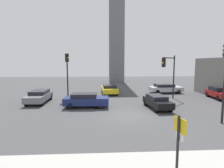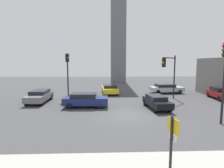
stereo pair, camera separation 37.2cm
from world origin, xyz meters
The scene contains 11 objects.
ground_plane centered at (0.00, 0.00, 0.00)m, with size 85.66×85.66×0.00m, color #424244.
direction_sign centered at (0.52, -8.71, 1.60)m, with size 0.20×0.68×2.36m.
traffic_light_0 centered at (-6.44, 7.26, 3.81)m, with size 0.48×0.45×5.49m.
traffic_light_2 centered at (5.61, 6.03, 3.69)m, with size 2.23×2.04×5.27m.
car_0 centered at (3.04, 1.98, 0.69)m, with size 2.03×4.08×1.27m.
car_1 centered at (-1.26, 10.52, 0.71)m, with size 2.32×4.63×1.32m.
car_2 centered at (-3.87, 2.79, 0.75)m, with size 4.37×1.89×1.41m.
car_3 centered at (6.94, 10.77, 0.72)m, with size 4.72×2.23×1.33m.
car_4 centered at (-9.21, 5.20, 0.74)m, with size 1.86×4.46×1.35m.
car_5 centered at (12.02, 6.25, 0.76)m, with size 2.04×4.08×1.44m.
skyline_tower centered at (1.12, 27.62, 14.68)m, with size 3.35×3.35×29.36m, color slate.
Camera 1 is at (-2.26, -14.91, 4.39)m, focal length 29.07 mm.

